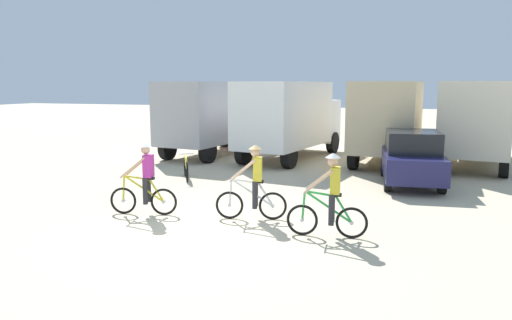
# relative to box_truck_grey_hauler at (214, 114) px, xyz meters

# --- Properties ---
(ground_plane) EXTENTS (120.00, 120.00, 0.00)m
(ground_plane) POSITION_rel_box_truck_grey_hauler_xyz_m (4.47, -11.65, -1.87)
(ground_plane) COLOR beige
(box_truck_grey_hauler) EXTENTS (3.17, 6.99, 3.35)m
(box_truck_grey_hauler) POSITION_rel_box_truck_grey_hauler_xyz_m (0.00, 0.00, 0.00)
(box_truck_grey_hauler) COLOR #9E9EA3
(box_truck_grey_hauler) RESTS_ON ground
(box_truck_avon_van) EXTENTS (3.45, 7.05, 3.35)m
(box_truck_avon_van) POSITION_rel_box_truck_grey_hauler_xyz_m (3.67, -0.23, 0.00)
(box_truck_avon_van) COLOR white
(box_truck_avon_van) RESTS_ON ground
(box_truck_tan_camper) EXTENTS (2.75, 6.87, 3.35)m
(box_truck_tan_camper) POSITION_rel_box_truck_grey_hauler_xyz_m (7.82, 0.16, 0.00)
(box_truck_tan_camper) COLOR #CCB78E
(box_truck_tan_camper) RESTS_ON ground
(box_truck_cream_rv) EXTENTS (3.35, 7.03, 3.35)m
(box_truck_cream_rv) POSITION_rel_box_truck_grey_hauler_xyz_m (11.25, 0.35, 0.00)
(box_truck_cream_rv) COLOR beige
(box_truck_cream_rv) RESTS_ON ground
(sedan_parked) EXTENTS (2.21, 4.37, 1.76)m
(sedan_parked) POSITION_rel_box_truck_grey_hauler_xyz_m (8.82, -4.32, -0.99)
(sedan_parked) COLOR #1E1E4C
(sedan_parked) RESTS_ON ground
(cyclist_orange_shirt) EXTENTS (1.71, 0.56, 1.82)m
(cyclist_orange_shirt) POSITION_rel_box_truck_grey_hauler_xyz_m (2.58, -10.35, -1.03)
(cyclist_orange_shirt) COLOR black
(cyclist_orange_shirt) RESTS_ON ground
(cyclist_cowboy_hat) EXTENTS (1.69, 0.61, 1.82)m
(cyclist_cowboy_hat) POSITION_rel_box_truck_grey_hauler_xyz_m (5.28, -9.91, -1.03)
(cyclist_cowboy_hat) COLOR black
(cyclist_cowboy_hat) RESTS_ON ground
(cyclist_near_camera) EXTENTS (1.73, 0.52, 1.82)m
(cyclist_near_camera) POSITION_rel_box_truck_grey_hauler_xyz_m (7.26, -10.71, -1.03)
(cyclist_near_camera) COLOR black
(cyclist_near_camera) RESTS_ON ground
(bicycle_spare) EXTENTS (0.92, 1.53, 0.97)m
(bicycle_spare) POSITION_rel_box_truck_grey_hauler_xyz_m (1.47, -5.88, -1.48)
(bicycle_spare) COLOR black
(bicycle_spare) RESTS_ON ground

